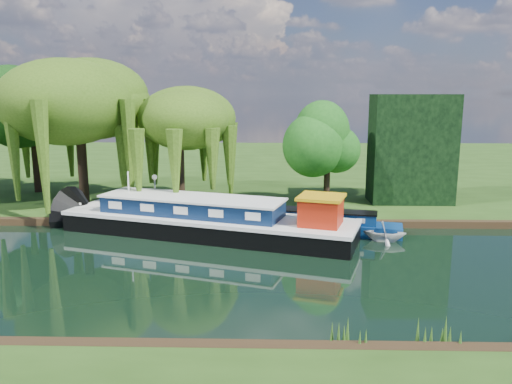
{
  "coord_description": "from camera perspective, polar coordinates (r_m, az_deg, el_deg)",
  "views": [
    {
      "loc": [
        8.38,
        -23.22,
        8.48
      ],
      "look_at": [
        7.64,
        5.53,
        2.8
      ],
      "focal_mm": 35.0,
      "sensor_mm": 36.0,
      "label": 1
    }
  ],
  "objects": [
    {
      "name": "narrowboat",
      "position": [
        31.42,
        6.93,
        -3.56
      ],
      "size": [
        10.48,
        3.98,
        1.51
      ],
      "rotation": [
        0.0,
        0.0,
        -0.22
      ],
      "color": "navy",
      "rests_on": "ground"
    },
    {
      "name": "reeds_near",
      "position": [
        17.6,
        -3.72,
        -15.62
      ],
      "size": [
        33.7,
        1.5,
        1.1
      ],
      "color": "#285416",
      "rests_on": "ground"
    },
    {
      "name": "conifer_hedge",
      "position": [
        38.92,
        17.36,
        4.72
      ],
      "size": [
        6.0,
        3.0,
        8.0
      ],
      "primitive_type": "cube",
      "color": "black",
      "rests_on": "far_bank"
    },
    {
      "name": "mooring_posts",
      "position": [
        33.7,
        -13.85,
        -2.08
      ],
      "size": [
        19.16,
        0.16,
        1.0
      ],
      "color": "silver",
      "rests_on": "far_bank"
    },
    {
      "name": "ground",
      "position": [
        26.1,
        -17.53,
        -8.33
      ],
      "size": [
        120.0,
        120.0,
        0.0
      ],
      "primitive_type": "plane",
      "color": "black"
    },
    {
      "name": "far_bank",
      "position": [
        58.42,
        -6.8,
        2.96
      ],
      "size": [
        120.0,
        52.0,
        0.45
      ],
      "primitive_type": "cube",
      "color": "#203E10",
      "rests_on": "ground"
    },
    {
      "name": "dutch_barge",
      "position": [
        30.38,
        -5.37,
        -3.24
      ],
      "size": [
        18.47,
        9.25,
        3.81
      ],
      "rotation": [
        0.0,
        0.0,
        -0.3
      ],
      "color": "black",
      "rests_on": "ground"
    },
    {
      "name": "tree_far_right",
      "position": [
        36.25,
        8.22,
        5.43
      ],
      "size": [
        3.96,
        3.96,
        6.49
      ],
      "color": "black",
      "rests_on": "far_bank"
    },
    {
      "name": "lamppost",
      "position": [
        35.16,
        -11.5,
        1.02
      ],
      "size": [
        0.36,
        0.36,
        2.56
      ],
      "color": "silver",
      "rests_on": "far_bank"
    },
    {
      "name": "willow_right",
      "position": [
        35.83,
        -8.86,
        7.19
      ],
      "size": [
        6.33,
        6.33,
        7.71
      ],
      "color": "black",
      "rests_on": "far_bank"
    },
    {
      "name": "tree_far_mid",
      "position": [
        44.71,
        -24.2,
        8.18
      ],
      "size": [
        5.73,
        5.73,
        9.37
      ],
      "color": "black",
      "rests_on": "far_bank"
    },
    {
      "name": "willow_left",
      "position": [
        38.57,
        -19.64,
        9.48
      ],
      "size": [
        8.41,
        8.41,
        10.08
      ],
      "color": "black",
      "rests_on": "far_bank"
    },
    {
      "name": "white_cruiser",
      "position": [
        30.3,
        14.45,
        -5.45
      ],
      "size": [
        2.74,
        2.47,
        1.28
      ],
      "primitive_type": "imported",
      "rotation": [
        0.0,
        0.0,
        1.4
      ],
      "color": "silver",
      "rests_on": "ground"
    }
  ]
}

